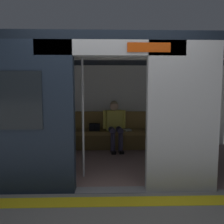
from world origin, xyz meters
The scene contains 8 objects.
ground_plane centered at (0.00, 0.00, 0.00)m, with size 60.00×60.00×0.00m, color gray.
platform_edge_strip centered at (0.00, 0.30, 0.00)m, with size 8.00×0.24×0.01m, color yellow.
train_car centered at (0.06, -1.18, 1.45)m, with size 6.40×2.70×2.18m.
bench_seat centered at (0.00, -2.19, 0.34)m, with size 2.46×0.44×0.45m.
person_seated centered at (-0.14, -2.13, 0.67)m, with size 0.55×0.70×1.17m.
handbag centered at (0.35, -2.21, 0.53)m, with size 0.26×0.15×0.17m.
book centered at (-0.46, -2.20, 0.46)m, with size 0.15×0.22×0.03m, color silver.
grab_pole_door centered at (0.43, -0.50, 1.02)m, with size 0.04×0.04×2.04m, color silver.
Camera 1 is at (0.05, 2.79, 1.38)m, focal length 33.07 mm.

